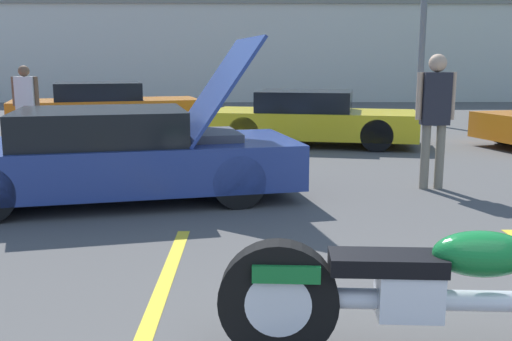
% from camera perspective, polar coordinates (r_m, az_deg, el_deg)
% --- Properties ---
extents(far_building, '(32.00, 4.20, 4.40)m').
position_cam_1_polar(far_building, '(26.67, 2.45, 12.15)').
color(far_building, beige).
rests_on(far_building, ground).
extents(motorcycle, '(2.45, 0.70, 0.98)m').
position_cam_1_polar(motorcycle, '(3.46, 17.10, -11.49)').
color(motorcycle, black).
rests_on(motorcycle, ground).
extents(show_car_hood_open, '(4.71, 2.72, 2.01)m').
position_cam_1_polar(show_car_hood_open, '(7.31, -13.56, 1.55)').
color(show_car_hood_open, navy).
rests_on(show_car_hood_open, ground).
extents(parked_car_mid_right_row, '(4.46, 2.56, 1.11)m').
position_cam_1_polar(parked_car_mid_right_row, '(11.99, 5.54, 5.17)').
color(parked_car_mid_right_row, yellow).
rests_on(parked_car_mid_right_row, ground).
extents(parked_car_mid_left_row, '(4.90, 2.98, 1.19)m').
position_cam_1_polar(parked_car_mid_left_row, '(15.06, -14.89, 6.12)').
color(parked_car_mid_left_row, orange).
rests_on(parked_car_mid_left_row, ground).
extents(spectator_near_motorcycle, '(0.52, 0.24, 1.81)m').
position_cam_1_polar(spectator_near_motorcycle, '(7.99, 17.48, 5.88)').
color(spectator_near_motorcycle, gray).
rests_on(spectator_near_motorcycle, ground).
extents(spectator_by_show_car, '(0.52, 0.22, 1.64)m').
position_cam_1_polar(spectator_by_show_car, '(12.10, -22.02, 6.55)').
color(spectator_by_show_car, '#333338').
rests_on(spectator_by_show_car, ground).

